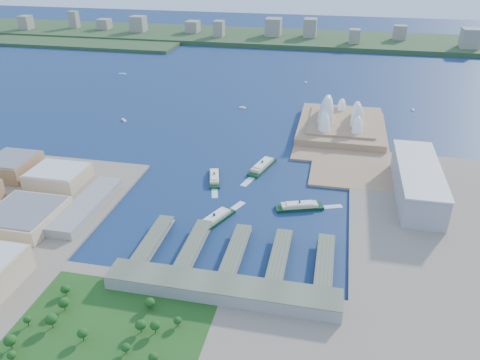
% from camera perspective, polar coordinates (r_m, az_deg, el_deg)
% --- Properties ---
extents(ground, '(3000.00, 3000.00, 0.00)m').
position_cam_1_polar(ground, '(518.26, -0.22, -4.14)').
color(ground, '#0F2549').
rests_on(ground, ground).
extents(peninsula, '(135.00, 220.00, 3.00)m').
position_cam_1_polar(peninsula, '(742.11, 12.31, 5.51)').
color(peninsula, '#997653').
rests_on(peninsula, ground).
extents(far_shore, '(2200.00, 260.00, 12.00)m').
position_cam_1_polar(far_shore, '(1438.76, 8.45, 16.63)').
color(far_shore, '#2D4926').
rests_on(far_shore, ground).
extents(opera_house, '(134.00, 180.00, 58.00)m').
position_cam_1_polar(opera_house, '(750.40, 12.38, 8.25)').
color(opera_house, white).
rests_on(opera_house, peninsula).
extents(toaster_building, '(45.00, 155.00, 35.00)m').
position_cam_1_polar(toaster_building, '(578.41, 20.81, -0.18)').
color(toaster_building, '#949499').
rests_on(toaster_building, east_land).
extents(ferry_wharves, '(184.00, 90.00, 9.30)m').
position_cam_1_polar(ferry_wharves, '(452.39, -0.50, -8.72)').
color(ferry_wharves, '#525C46').
rests_on(ferry_wharves, ground).
extents(terminal_building, '(200.00, 28.00, 12.00)m').
position_cam_1_polar(terminal_building, '(403.85, -2.25, -13.16)').
color(terminal_building, gray).
rests_on(terminal_building, south_land).
extents(park, '(150.00, 110.00, 16.00)m').
position_cam_1_polar(park, '(387.30, -15.64, -16.17)').
color(park, '#194714').
rests_on(park, south_land).
extents(far_skyline, '(1900.00, 140.00, 55.00)m').
position_cam_1_polar(far_skyline, '(1413.25, 8.48, 17.81)').
color(far_skyline, gray).
rests_on(far_skyline, far_shore).
extents(ferry_a, '(26.02, 52.48, 9.62)m').
position_cam_1_polar(ferry_a, '(588.36, -3.15, 0.48)').
color(ferry_a, '#0D3519').
rests_on(ferry_a, ground).
extents(ferry_b, '(30.94, 62.04, 11.37)m').
position_cam_1_polar(ferry_b, '(616.17, 2.73, 1.89)').
color(ferry_b, '#0D3519').
rests_on(ferry_b, ground).
extents(ferry_c, '(36.57, 58.83, 10.92)m').
position_cam_1_polar(ferry_c, '(501.29, -3.16, -4.65)').
color(ferry_c, '#0D3519').
rests_on(ferry_c, ground).
extents(ferry_d, '(55.50, 30.82, 10.21)m').
position_cam_1_polar(ferry_d, '(529.00, 7.26, -3.02)').
color(ferry_d, '#0D3519').
rests_on(ferry_d, ground).
extents(boat_a, '(13.40, 13.65, 2.95)m').
position_cam_1_polar(boat_a, '(806.14, -13.96, 7.11)').
color(boat_a, white).
rests_on(boat_a, ground).
extents(boat_b, '(11.61, 4.84, 3.06)m').
position_cam_1_polar(boat_b, '(843.67, 0.29, 8.85)').
color(boat_b, white).
rests_on(boat_b, ground).
extents(boat_c, '(4.14, 11.32, 2.50)m').
position_cam_1_polar(boat_c, '(887.09, 20.36, 8.05)').
color(boat_c, white).
rests_on(boat_c, ground).
extents(boat_d, '(15.78, 4.07, 2.64)m').
position_cam_1_polar(boat_d, '(1098.17, -14.13, 12.48)').
color(boat_d, white).
rests_on(boat_d, ground).
extents(boat_e, '(6.23, 10.42, 2.44)m').
position_cam_1_polar(boat_e, '(1008.99, 8.03, 11.72)').
color(boat_e, white).
rests_on(boat_e, ground).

